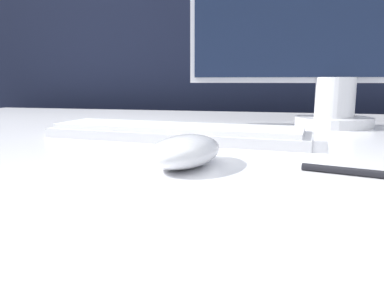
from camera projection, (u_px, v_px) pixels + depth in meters
partition_panel at (238, 110)px, 1.32m from camera, size 5.00×0.03×1.50m
computer_mouse_near at (185, 151)px, 0.43m from camera, size 0.09×0.14×0.04m
keyboard at (175, 132)px, 0.62m from camera, size 0.45×0.16×0.02m
monitor at (341, 3)px, 0.76m from camera, size 0.63×0.16×0.47m
pen at (381, 175)px, 0.37m from camera, size 0.15×0.05×0.01m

